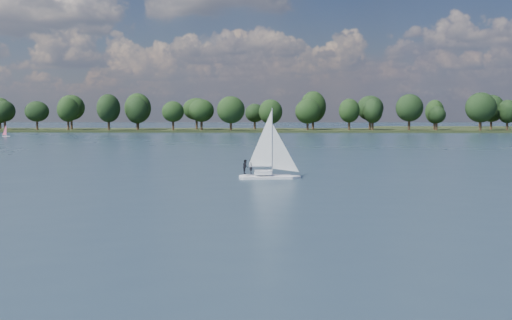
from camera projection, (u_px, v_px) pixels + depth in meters
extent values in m
plane|color=#233342|center=(269.00, 147.00, 118.56)|extent=(700.00, 700.00, 0.00)
cube|color=black|center=(271.00, 131.00, 230.14)|extent=(660.00, 40.00, 1.50)
cube|color=silver|center=(267.00, 179.00, 60.81)|extent=(6.15, 2.38, 0.71)
cube|color=silver|center=(267.00, 172.00, 60.75)|extent=(1.88, 1.26, 0.44)
cylinder|color=#ACADB3|center=(267.00, 141.00, 60.48)|extent=(0.11, 0.11, 7.05)
imported|color=black|center=(251.00, 166.00, 60.95)|extent=(0.39, 0.57, 1.52)
imported|color=black|center=(245.00, 167.00, 60.63)|extent=(0.60, 0.76, 1.52)
cube|color=silver|center=(7.00, 136.00, 175.72)|extent=(2.54, 1.14, 0.40)
cylinder|color=silver|center=(6.00, 130.00, 175.56)|extent=(0.07, 0.07, 3.54)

